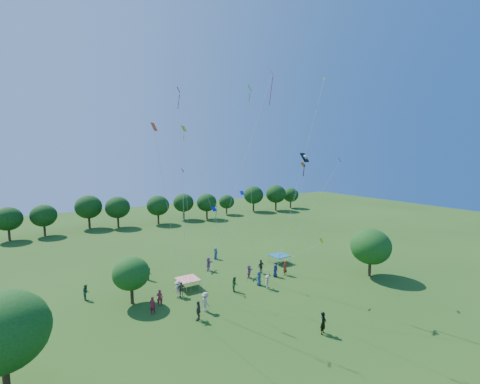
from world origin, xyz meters
name	(u,v)px	position (x,y,z in m)	size (l,w,h in m)	color
ground	(354,381)	(0.00, 0.00, 0.00)	(160.00, 160.00, 0.00)	#2D5519
near_tree_west	(2,332)	(-18.98, 10.19, 4.18)	(5.26, 5.26, 6.56)	#422B19
near_tree_north	(131,274)	(-9.55, 18.83, 3.06)	(3.57, 3.57, 4.68)	#422B19
near_tree_east	(371,246)	(16.69, 11.09, 3.68)	(4.73, 4.73, 5.82)	#422B19
treeline	(127,206)	(-1.73, 55.43, 4.09)	(88.01, 8.77, 6.77)	#422B19
tent_red_stripe	(188,279)	(-3.45, 19.35, 1.04)	(2.20, 2.20, 1.10)	#F8351D
tent_blue	(279,256)	(10.39, 20.60, 1.04)	(2.20, 2.20, 1.10)	#176096
man_in_black	(323,323)	(2.45, 5.01, 0.93)	(0.70, 0.45, 1.87)	black
crowd_person_0	(259,278)	(3.71, 15.92, 0.80)	(0.79, 0.43, 1.61)	navy
crowd_person_1	(160,298)	(-7.38, 16.94, 0.81)	(0.61, 0.39, 1.63)	maroon
crowd_person_2	(86,292)	(-13.31, 22.23, 0.78)	(0.77, 0.42, 1.57)	#214E33
crowd_person_3	(205,302)	(-4.08, 13.58, 0.92)	(1.20, 0.54, 1.84)	#B8A193
crowd_person_4	(198,311)	(-5.33, 12.42, 0.89)	(1.04, 0.47, 1.78)	#413934
crowd_person_5	(249,272)	(3.92, 18.28, 0.80)	(1.49, 0.53, 1.59)	#91547A
crowd_person_6	(275,270)	(6.84, 16.95, 0.77)	(0.76, 0.41, 1.55)	#1B204F
crowd_person_7	(285,268)	(8.17, 16.74, 0.91)	(0.68, 0.44, 1.81)	maroon
crowd_person_8	(235,284)	(0.56, 15.99, 0.79)	(0.78, 0.42, 1.59)	#275A26
crowd_person_9	(178,289)	(-5.12, 17.94, 0.85)	(1.12, 0.50, 1.71)	beige
crowd_person_10	(261,266)	(6.04, 18.80, 0.87)	(1.02, 0.47, 1.75)	#3A322E
crowd_person_11	(209,264)	(0.88, 22.98, 0.88)	(1.64, 0.59, 1.76)	#824B75
crowd_person_12	(216,254)	(3.79, 26.67, 0.78)	(0.77, 0.42, 1.56)	#1A324C
crowd_person_13	(153,305)	(-8.43, 15.70, 0.82)	(0.61, 0.39, 1.64)	maroon
crowd_person_14	(149,274)	(-6.38, 23.94, 0.75)	(0.74, 0.40, 1.50)	#265937
crowd_person_15	(268,282)	(3.95, 14.61, 0.78)	(1.02, 0.46, 1.56)	#A6A485
crowd_person_16	(181,289)	(-4.87, 17.67, 0.80)	(0.94, 0.43, 1.60)	#463B38
pirate_kite	(304,161)	(6.03, 11.48, 14.02)	(1.20, 2.53, 13.50)	black
red_high_kite	(261,110)	(3.42, 15.43, 19.26)	(8.81, 0.80, 22.34)	red
small_kite_0	(299,181)	(10.16, 16.76, 11.45)	(2.49, 2.11, 12.42)	#C1530B
small_kite_1	(278,254)	(5.11, 14.33, 3.81)	(1.01, 2.24, 3.04)	#FF640D
small_kite_2	(185,163)	(-5.11, 15.32, 13.88)	(0.92, 0.70, 15.94)	#B8C411
small_kite_3	(250,135)	(0.07, 12.30, 16.46)	(2.26, 2.64, 19.44)	#1B9727
small_kite_4	(240,200)	(7.99, 26.80, 8.08)	(3.88, 1.95, 8.08)	#142EC9
small_kite_5	(180,136)	(-5.26, 16.03, 16.34)	(0.46, 0.79, 19.47)	#631895
small_kite_6	(203,180)	(1.98, 26.79, 11.23)	(4.09, 2.41, 14.89)	white
small_kite_7	(216,252)	(-0.78, 17.64, 4.07)	(2.01, 1.35, 3.40)	#0DB9CF
small_kite_8	(183,187)	(-0.77, 26.89, 10.43)	(1.89, 4.60, 11.54)	#EE0E4D
small_kite_9	(160,164)	(-8.56, 11.91, 13.88)	(3.54, 3.41, 15.68)	#FD470D
small_kite_10	(311,246)	(6.96, 11.23, 5.14)	(3.29, 6.24, 4.87)	#CED813
small_kite_11	(217,225)	(-2.66, 13.82, 8.08)	(1.48, 1.90, 8.83)	#198A2C
small_kite_12	(213,219)	(-1.58, 16.75, 8.01)	(0.90, 0.81, 8.01)	#1113B3
small_kite_13	(326,183)	(11.00, 13.14, 11.41)	(3.67, 6.17, 13.03)	#93187F
small_kite_14	(307,146)	(11.65, 17.12, 15.67)	(5.58, 1.98, 22.78)	silver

